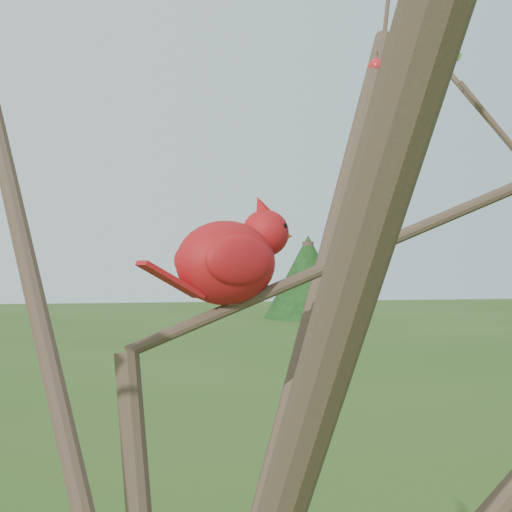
{
  "coord_description": "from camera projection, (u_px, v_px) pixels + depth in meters",
  "views": [
    {
      "loc": [
        -0.08,
        -0.9,
        2.07
      ],
      "look_at": [
        0.13,
        0.11,
        2.08
      ],
      "focal_mm": 50.0,
      "sensor_mm": 36.0,
      "label": 1
    }
  ],
  "objects": [
    {
      "name": "distant_trees",
      "position": [
        35.0,
        285.0,
        22.83
      ],
      "size": [
        42.67,
        12.69,
        3.3
      ],
      "color": "#3C2A20",
      "rests_on": "ground"
    },
    {
      "name": "crabapple_tree",
      "position": [
        192.0,
        223.0,
        0.87
      ],
      "size": [
        2.35,
        2.05,
        2.95
      ],
      "color": "#3C2A20",
      "rests_on": "ground"
    },
    {
      "name": "cardinal",
      "position": [
        231.0,
        258.0,
        1.0
      ],
      "size": [
        0.24,
        0.16,
        0.17
      ],
      "rotation": [
        0.0,
        0.0,
        0.37
      ],
      "color": "red",
      "rests_on": "ground"
    }
  ]
}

